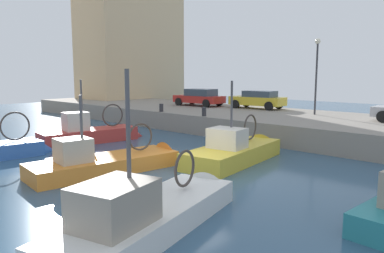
# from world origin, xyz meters

# --- Properties ---
(water_surface) EXTENTS (80.00, 80.00, 0.00)m
(water_surface) POSITION_xyz_m (0.00, 0.00, 0.00)
(water_surface) COLOR #335675
(water_surface) RESTS_ON ground
(quay_wall) EXTENTS (9.00, 56.00, 1.20)m
(quay_wall) POSITION_xyz_m (11.50, 0.00, 0.60)
(quay_wall) COLOR gray
(quay_wall) RESTS_ON ground
(fishing_boat_orange) EXTENTS (6.80, 2.69, 3.92)m
(fishing_boat_orange) POSITION_xyz_m (-1.59, 2.74, 0.10)
(fishing_boat_orange) COLOR orange
(fishing_boat_orange) RESTS_ON ground
(fishing_boat_yellow) EXTENTS (6.51, 2.77, 4.43)m
(fishing_boat_yellow) POSITION_xyz_m (3.23, 0.24, 0.11)
(fishing_boat_yellow) COLOR gold
(fishing_boat_yellow) RESTS_ON ground
(fishing_boat_red) EXTENTS (6.30, 2.47, 4.26)m
(fishing_boat_red) POSITION_xyz_m (1.34, 8.98, 0.13)
(fishing_boat_red) COLOR #BC3833
(fishing_boat_red) RESTS_ON ground
(fishing_boat_white) EXTENTS (7.10, 3.41, 4.76)m
(fishing_boat_white) POSITION_xyz_m (-4.14, -2.77, 0.15)
(fishing_boat_white) COLOR white
(fishing_boat_white) RESTS_ON ground
(parked_car_red) EXTENTS (2.26, 4.30, 1.39)m
(parked_car_red) POSITION_xyz_m (12.68, 11.33, 1.91)
(parked_car_red) COLOR red
(parked_car_red) RESTS_ON quay_wall
(parked_car_yellow) EXTENTS (2.17, 4.25, 1.35)m
(parked_car_yellow) POSITION_xyz_m (13.92, 6.49, 1.90)
(parked_car_yellow) COLOR gold
(parked_car_yellow) RESTS_ON quay_wall
(mooring_bollard_south) EXTENTS (0.28, 0.28, 0.55)m
(mooring_bollard_south) POSITION_xyz_m (7.35, 6.00, 1.48)
(mooring_bollard_south) COLOR #2D2D33
(mooring_bollard_south) RESTS_ON quay_wall
(mooring_bollard_mid) EXTENTS (0.28, 0.28, 0.55)m
(mooring_bollard_mid) POSITION_xyz_m (7.35, 10.00, 1.48)
(mooring_bollard_mid) COLOR #2D2D33
(mooring_bollard_mid) RESTS_ON quay_wall
(quay_streetlamp) EXTENTS (0.36, 0.36, 4.83)m
(quay_streetlamp) POSITION_xyz_m (13.00, 1.47, 4.45)
(quay_streetlamp) COLOR #38383D
(quay_streetlamp) RESTS_ON quay_wall
(waterfront_building_east_mid) EXTENTS (10.80, 6.36, 20.34)m
(waterfront_building_east_mid) POSITION_xyz_m (15.59, 24.29, 10.19)
(waterfront_building_east_mid) COLOR #D1B284
(waterfront_building_east_mid) RESTS_ON ground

